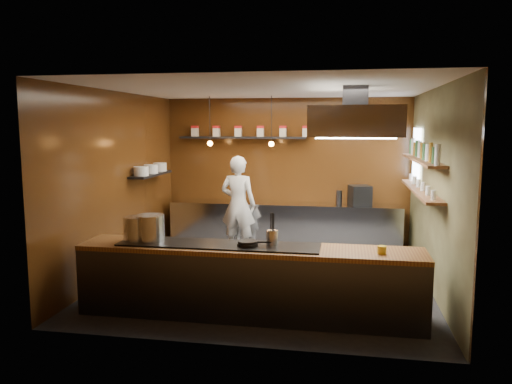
% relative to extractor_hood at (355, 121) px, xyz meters
% --- Properties ---
extents(floor, '(5.00, 5.00, 0.00)m').
position_rel_extractor_hood_xyz_m(floor, '(-1.30, 0.40, -2.51)').
color(floor, black).
rests_on(floor, ground).
extents(back_wall, '(5.00, 0.00, 5.00)m').
position_rel_extractor_hood_xyz_m(back_wall, '(-1.30, 2.90, -1.01)').
color(back_wall, '#341609').
rests_on(back_wall, ground).
extents(left_wall, '(0.00, 5.00, 5.00)m').
position_rel_extractor_hood_xyz_m(left_wall, '(-3.80, 0.40, -1.01)').
color(left_wall, '#341609').
rests_on(left_wall, ground).
extents(right_wall, '(0.00, 5.00, 5.00)m').
position_rel_extractor_hood_xyz_m(right_wall, '(1.20, 0.40, -1.01)').
color(right_wall, '#474228').
rests_on(right_wall, ground).
extents(ceiling, '(5.00, 5.00, 0.00)m').
position_rel_extractor_hood_xyz_m(ceiling, '(-1.30, 0.40, 0.49)').
color(ceiling, silver).
rests_on(ceiling, back_wall).
extents(window_pane, '(0.00, 1.00, 1.00)m').
position_rel_extractor_hood_xyz_m(window_pane, '(1.15, 2.10, -0.61)').
color(window_pane, white).
rests_on(window_pane, right_wall).
extents(prep_counter, '(4.60, 0.65, 0.90)m').
position_rel_extractor_hood_xyz_m(prep_counter, '(-1.30, 2.57, -2.06)').
color(prep_counter, silver).
rests_on(prep_counter, floor).
extents(pass_counter, '(4.40, 0.72, 0.94)m').
position_rel_extractor_hood_xyz_m(pass_counter, '(-1.30, -1.20, -2.04)').
color(pass_counter, '#38383D').
rests_on(pass_counter, floor).
extents(tin_shelf, '(2.60, 0.26, 0.04)m').
position_rel_extractor_hood_xyz_m(tin_shelf, '(-2.20, 2.76, -0.31)').
color(tin_shelf, black).
rests_on(tin_shelf, back_wall).
extents(plate_shelf, '(0.30, 1.40, 0.04)m').
position_rel_extractor_hood_xyz_m(plate_shelf, '(-3.64, 1.40, -0.96)').
color(plate_shelf, black).
rests_on(plate_shelf, left_wall).
extents(bottle_shelf_upper, '(0.26, 2.80, 0.04)m').
position_rel_extractor_hood_xyz_m(bottle_shelf_upper, '(1.04, 0.70, -0.59)').
color(bottle_shelf_upper, brown).
rests_on(bottle_shelf_upper, right_wall).
extents(bottle_shelf_lower, '(0.26, 2.80, 0.04)m').
position_rel_extractor_hood_xyz_m(bottle_shelf_lower, '(1.04, 0.70, -1.06)').
color(bottle_shelf_lower, brown).
rests_on(bottle_shelf_lower, right_wall).
extents(extractor_hood, '(1.20, 2.00, 0.72)m').
position_rel_extractor_hood_xyz_m(extractor_hood, '(0.00, 0.00, 0.00)').
color(extractor_hood, '#38383D').
rests_on(extractor_hood, ceiling).
extents(pendant_left, '(0.10, 0.10, 0.95)m').
position_rel_extractor_hood_xyz_m(pendant_left, '(-2.70, 2.10, -0.35)').
color(pendant_left, black).
rests_on(pendant_left, ceiling).
extents(pendant_right, '(0.10, 0.10, 0.95)m').
position_rel_extractor_hood_xyz_m(pendant_right, '(-1.50, 2.10, -0.35)').
color(pendant_right, black).
rests_on(pendant_right, ceiling).
extents(storage_tins, '(2.43, 0.13, 0.22)m').
position_rel_extractor_hood_xyz_m(storage_tins, '(-2.05, 2.76, -0.17)').
color(storage_tins, beige).
rests_on(storage_tins, tin_shelf).
extents(plate_stacks, '(0.26, 1.16, 0.16)m').
position_rel_extractor_hood_xyz_m(plate_stacks, '(-3.64, 1.40, -0.86)').
color(plate_stacks, silver).
rests_on(plate_stacks, plate_shelf).
extents(bottles, '(0.06, 2.66, 0.24)m').
position_rel_extractor_hood_xyz_m(bottles, '(1.04, 0.70, -0.45)').
color(bottles, silver).
rests_on(bottles, bottle_shelf_upper).
extents(wine_glasses, '(0.07, 2.37, 0.13)m').
position_rel_extractor_hood_xyz_m(wine_glasses, '(1.04, 0.70, -0.97)').
color(wine_glasses, silver).
rests_on(wine_glasses, bottle_shelf_lower).
extents(stockpot_large, '(0.33, 0.33, 0.32)m').
position_rel_extractor_hood_xyz_m(stockpot_large, '(-2.82, -1.20, -1.41)').
color(stockpot_large, silver).
rests_on(stockpot_large, pass_counter).
extents(stockpot_small, '(0.47, 0.47, 0.34)m').
position_rel_extractor_hood_xyz_m(stockpot_small, '(-2.62, -1.20, -1.39)').
color(stockpot_small, silver).
rests_on(stockpot_small, pass_counter).
extents(utensil_crock, '(0.16, 0.16, 0.19)m').
position_rel_extractor_hood_xyz_m(utensil_crock, '(-1.01, -1.15, -1.47)').
color(utensil_crock, silver).
rests_on(utensil_crock, pass_counter).
extents(frying_pan, '(0.44, 0.27, 0.07)m').
position_rel_extractor_hood_xyz_m(frying_pan, '(-1.30, -1.25, -1.53)').
color(frying_pan, black).
rests_on(frying_pan, pass_counter).
extents(butter_jar, '(0.12, 0.12, 0.10)m').
position_rel_extractor_hood_xyz_m(butter_jar, '(0.34, -1.28, -1.54)').
color(butter_jar, yellow).
rests_on(butter_jar, pass_counter).
extents(espresso_machine, '(0.48, 0.46, 0.38)m').
position_rel_extractor_hood_xyz_m(espresso_machine, '(0.18, 2.58, -1.41)').
color(espresso_machine, black).
rests_on(espresso_machine, prep_counter).
extents(chef, '(0.73, 0.52, 1.88)m').
position_rel_extractor_hood_xyz_m(chef, '(-2.12, 1.96, -1.56)').
color(chef, white).
rests_on(chef, floor).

